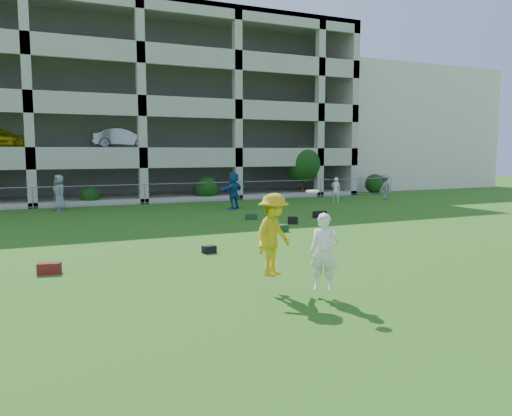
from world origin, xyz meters
name	(u,v)px	position (x,y,z in m)	size (l,w,h in m)	color
ground	(305,278)	(0.00, 0.00, 0.00)	(100.00, 100.00, 0.00)	#235114
stucco_building	(372,131)	(23.00, 28.00, 5.00)	(16.00, 14.00, 10.00)	beige
bystander_c	(59,193)	(-4.72, 17.46, 0.93)	(0.91, 0.59, 1.87)	slate
bystander_d	(233,190)	(3.81, 14.43, 1.00)	(1.85, 0.59, 1.99)	#1D4C86
bystander_e	(336,190)	(10.81, 15.29, 0.76)	(0.56, 0.37, 1.53)	white
bystander_f	(385,187)	(14.83, 15.72, 0.80)	(1.03, 0.59, 1.60)	slate
bag_red_a	(49,268)	(-5.64, 3.01, 0.14)	(0.55, 0.30, 0.28)	#591E0F
bag_black_b	(209,249)	(-1.15, 3.84, 0.11)	(0.40, 0.25, 0.22)	black
bag_green_c	(281,228)	(2.69, 6.63, 0.13)	(0.50, 0.35, 0.26)	#12331A
crate_d	(293,220)	(4.07, 8.24, 0.15)	(0.35, 0.35, 0.30)	black
bag_black_e	(320,214)	(6.19, 9.54, 0.15)	(0.60, 0.30, 0.30)	black
bag_green_g	(251,217)	(2.99, 10.17, 0.12)	(0.50, 0.30, 0.25)	#14371B
frisbee_contest	(284,238)	(-1.08, -0.96, 1.21)	(1.81, 1.69, 2.10)	gold
parking_garage	(118,111)	(-0.02, 27.70, 6.01)	(30.00, 14.00, 12.00)	#9E998C
fence	(145,194)	(0.00, 19.00, 0.61)	(36.06, 0.06, 1.20)	gray
shrub_row	(215,176)	(4.59, 19.70, 1.51)	(34.38, 2.52, 3.50)	#163D11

